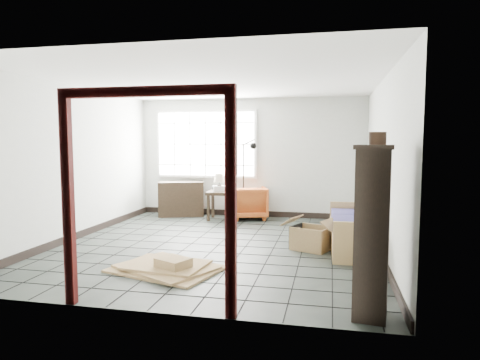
% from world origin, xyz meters
% --- Properties ---
extents(ground, '(5.50, 5.50, 0.00)m').
position_xyz_m(ground, '(0.00, 0.00, 0.00)').
color(ground, black).
rests_on(ground, ground).
extents(room_shell, '(5.02, 5.52, 2.61)m').
position_xyz_m(room_shell, '(0.00, 0.03, 1.68)').
color(room_shell, '#B0B4AD').
rests_on(room_shell, ground).
extents(window_panel, '(2.32, 0.08, 1.52)m').
position_xyz_m(window_panel, '(-1.00, 2.70, 1.60)').
color(window_panel, silver).
rests_on(window_panel, ground).
extents(doorway_trim, '(1.80, 0.08, 2.20)m').
position_xyz_m(doorway_trim, '(0.00, -2.70, 1.38)').
color(doorway_trim, '#3D0F0E').
rests_on(doorway_trim, ground).
extents(futon_sofa, '(0.79, 1.98, 0.87)m').
position_xyz_m(futon_sofa, '(2.21, 0.27, 0.31)').
color(futon_sofa, olive).
rests_on(futon_sofa, ground).
extents(armchair, '(0.93, 0.90, 0.77)m').
position_xyz_m(armchair, '(0.04, 2.40, 0.38)').
color(armchair, maroon).
rests_on(armchair, ground).
extents(side_table, '(0.59, 0.59, 0.61)m').
position_xyz_m(side_table, '(-0.53, 2.19, 0.50)').
color(side_table, black).
rests_on(side_table, ground).
extents(table_lamp, '(0.30, 0.30, 0.37)m').
position_xyz_m(table_lamp, '(-0.58, 2.27, 0.87)').
color(table_lamp, black).
rests_on(table_lamp, side_table).
extents(projector, '(0.37, 0.34, 0.11)m').
position_xyz_m(projector, '(-0.56, 2.25, 0.66)').
color(projector, silver).
rests_on(projector, side_table).
extents(floor_lamp, '(0.45, 0.35, 1.71)m').
position_xyz_m(floor_lamp, '(0.04, 2.34, 0.91)').
color(floor_lamp, black).
rests_on(floor_lamp, ground).
extents(console_shelf, '(1.06, 0.68, 0.77)m').
position_xyz_m(console_shelf, '(-1.49, 2.40, 0.39)').
color(console_shelf, black).
rests_on(console_shelf, ground).
extents(tall_shelf, '(0.41, 0.49, 1.65)m').
position_xyz_m(tall_shelf, '(2.15, -2.40, 0.84)').
color(tall_shelf, black).
rests_on(tall_shelf, ground).
extents(pot, '(0.20, 0.20, 0.12)m').
position_xyz_m(pot, '(2.18, -2.34, 1.71)').
color(pot, black).
rests_on(pot, tall_shelf).
extents(open_box, '(0.97, 0.74, 0.50)m').
position_xyz_m(open_box, '(1.48, 0.04, 0.18)').
color(open_box, '#875F41').
rests_on(open_box, ground).
extents(cardboard_pile, '(1.56, 1.31, 0.20)m').
position_xyz_m(cardboard_pile, '(-0.30, -1.44, 0.05)').
color(cardboard_pile, '#875F41').
rests_on(cardboard_pile, ground).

